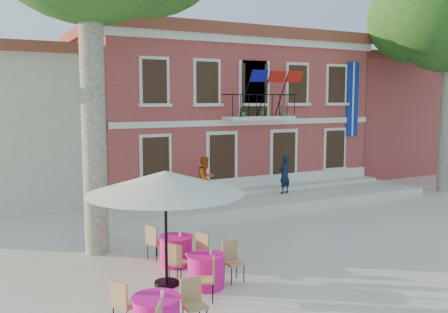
% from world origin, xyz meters
% --- Properties ---
extents(ground, '(90.00, 90.00, 0.00)m').
position_xyz_m(ground, '(0.00, 0.00, 0.00)').
color(ground, beige).
rests_on(ground, ground).
extents(main_building, '(13.50, 9.59, 7.50)m').
position_xyz_m(main_building, '(2.00, 9.99, 3.78)').
color(main_building, '#A9463D').
rests_on(main_building, ground).
extents(neighbor_east, '(9.40, 9.40, 6.40)m').
position_xyz_m(neighbor_east, '(14.00, 11.00, 3.22)').
color(neighbor_east, '#A9463D').
rests_on(neighbor_east, ground).
extents(terrace, '(14.00, 3.40, 0.30)m').
position_xyz_m(terrace, '(2.00, 4.40, 0.15)').
color(terrace, silver).
rests_on(terrace, ground).
extents(patio_umbrella, '(3.61, 3.61, 2.69)m').
position_xyz_m(patio_umbrella, '(-5.40, -2.30, 2.41)').
color(patio_umbrella, black).
rests_on(patio_umbrella, ground).
extents(pedestrian_navy, '(0.69, 0.56, 1.66)m').
position_xyz_m(pedestrian_navy, '(2.67, 4.56, 1.13)').
color(pedestrian_navy, black).
rests_on(pedestrian_navy, terrace).
extents(pedestrian_orange, '(1.02, 0.91, 1.75)m').
position_xyz_m(pedestrian_orange, '(-0.92, 4.88, 1.18)').
color(pedestrian_orange, '#CC4E18').
rests_on(pedestrian_orange, terrace).
extents(cafe_table_0, '(1.66, 1.87, 0.95)m').
position_xyz_m(cafe_table_0, '(-4.65, -2.87, 0.43)').
color(cafe_table_0, '#EC16A3').
rests_on(cafe_table_0, ground).
extents(cafe_table_1, '(1.11, 1.94, 0.95)m').
position_xyz_m(cafe_table_1, '(-4.67, -1.12, 0.42)').
color(cafe_table_1, '#EC16A3').
rests_on(cafe_table_1, ground).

